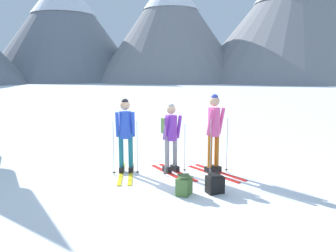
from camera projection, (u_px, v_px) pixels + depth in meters
ground_plane at (163, 172)px, 7.99m from camera, size 400.00×400.00×0.00m
skier_in_blue at (126, 133)px, 7.78m from camera, size 0.61×1.77×1.75m
skier_in_purple at (171, 134)px, 7.84m from camera, size 0.93×1.59×1.64m
skier_in_pink at (214, 129)px, 7.78m from camera, size 1.08×1.57×1.86m
backpack_on_snow_front at (215, 184)px, 6.58m from camera, size 0.37×0.31×0.38m
backpack_on_snow_beside at (184, 185)px, 6.48m from camera, size 0.37×0.40×0.38m
mountain_ridge_distant at (178, 22)px, 76.98m from camera, size 111.17×56.18×29.27m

